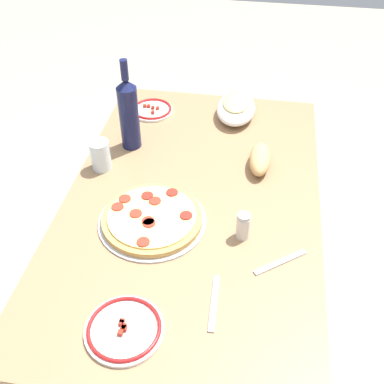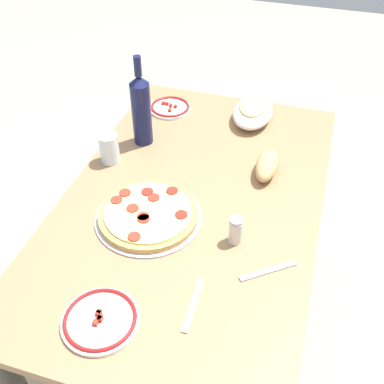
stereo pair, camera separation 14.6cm
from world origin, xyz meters
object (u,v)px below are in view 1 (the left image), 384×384
(pepperoni_pizza, at_px, (152,218))
(side_plate_near, at_px, (124,329))
(bread_loaf, at_px, (260,159))
(baked_pasta_dish, at_px, (236,107))
(spice_shaker, at_px, (243,226))
(dining_table, at_px, (192,228))
(side_plate_far, at_px, (152,110))
(wine_bottle, at_px, (129,113))
(water_glass, at_px, (100,155))

(pepperoni_pizza, height_order, side_plate_near, pepperoni_pizza)
(pepperoni_pizza, xyz_separation_m, bread_loaf, (-0.32, 0.30, 0.02))
(baked_pasta_dish, bearing_deg, side_plate_near, -9.83)
(bread_loaf, bearing_deg, spice_shaker, -5.22)
(dining_table, relative_size, side_plate_far, 7.97)
(dining_table, xyz_separation_m, wine_bottle, (-0.25, -0.26, 0.27))
(pepperoni_pizza, bearing_deg, baked_pasta_dish, 163.09)
(spice_shaker, bearing_deg, side_plate_near, -35.30)
(pepperoni_pizza, xyz_separation_m, side_plate_near, (0.38, 0.02, -0.01))
(wine_bottle, distance_m, water_glass, 0.18)
(dining_table, relative_size, bread_loaf, 7.70)
(spice_shaker, bearing_deg, pepperoni_pizza, -93.16)
(baked_pasta_dish, relative_size, side_plate_near, 1.23)
(side_plate_near, relative_size, spice_shaker, 2.24)
(side_plate_far, bearing_deg, water_glass, -13.04)
(baked_pasta_dish, distance_m, wine_bottle, 0.45)
(spice_shaker, bearing_deg, baked_pasta_dish, -172.96)
(bread_loaf, bearing_deg, wine_bottle, -96.29)
(water_glass, xyz_separation_m, side_plate_near, (0.61, 0.25, -0.04))
(water_glass, bearing_deg, dining_table, 71.76)
(baked_pasta_dish, bearing_deg, water_glass, -46.33)
(wine_bottle, relative_size, side_plate_far, 2.01)
(pepperoni_pizza, distance_m, baked_pasta_dish, 0.66)
(wine_bottle, bearing_deg, side_plate_far, 174.98)
(dining_table, xyz_separation_m, side_plate_far, (-0.49, -0.24, 0.14))
(side_plate_far, distance_m, spice_shaker, 0.75)
(water_glass, relative_size, spice_shaker, 1.22)
(baked_pasta_dish, distance_m, side_plate_near, 1.03)
(dining_table, xyz_separation_m, bread_loaf, (-0.20, 0.20, 0.16))
(side_plate_near, bearing_deg, bread_loaf, 157.73)
(dining_table, height_order, water_glass, water_glass)
(pepperoni_pizza, distance_m, bread_loaf, 0.44)
(pepperoni_pizza, bearing_deg, dining_table, 139.85)
(dining_table, bearing_deg, pepperoni_pizza, -40.15)
(pepperoni_pizza, distance_m, side_plate_far, 0.63)
(pepperoni_pizza, bearing_deg, side_plate_near, 2.73)
(pepperoni_pizza, height_order, spice_shaker, spice_shaker)
(dining_table, height_order, pepperoni_pizza, pepperoni_pizza)
(dining_table, relative_size, pepperoni_pizza, 4.05)
(wine_bottle, distance_m, spice_shaker, 0.59)
(baked_pasta_dish, distance_m, bread_loaf, 0.33)
(pepperoni_pizza, bearing_deg, wine_bottle, -156.52)
(baked_pasta_dish, xyz_separation_m, wine_bottle, (0.26, -0.36, 0.10))
(baked_pasta_dish, relative_size, spice_shaker, 2.76)
(side_plate_near, distance_m, spice_shaker, 0.44)
(dining_table, relative_size, wine_bottle, 3.97)
(pepperoni_pizza, relative_size, baked_pasta_dish, 1.37)
(water_glass, distance_m, side_plate_near, 0.66)
(spice_shaker, bearing_deg, wine_bottle, -131.79)
(baked_pasta_dish, xyz_separation_m, spice_shaker, (0.65, 0.08, 0.00))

